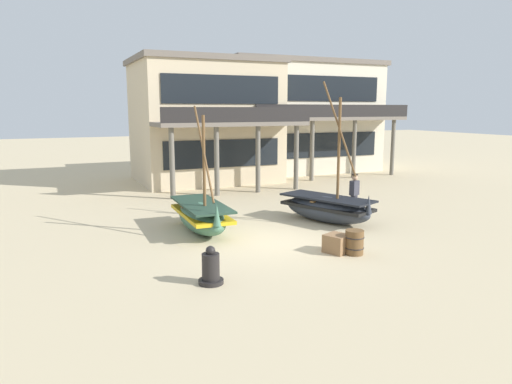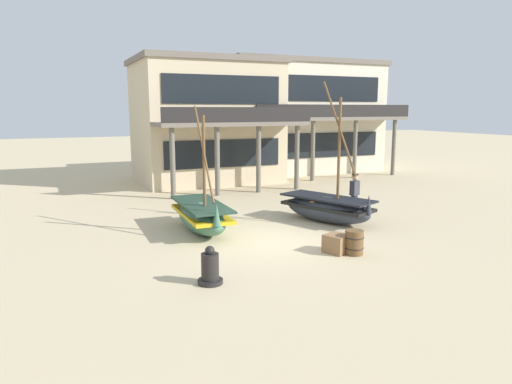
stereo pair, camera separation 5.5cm
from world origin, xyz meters
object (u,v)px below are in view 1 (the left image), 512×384
cargo_crate (337,243)px  fishing_boat_near_left (201,216)px  fishing_boat_centre_large (327,208)px  capstan_winch (211,269)px  harbor_building_main (205,121)px  harbor_building_annex (297,117)px  fisherman_by_hull (354,196)px  wooden_barrel (354,242)px

cargo_crate → fishing_boat_near_left: bearing=126.2°
fishing_boat_near_left → fishing_boat_centre_large: fishing_boat_centre_large is taller
fishing_boat_centre_large → capstan_winch: bearing=-145.0°
fishing_boat_centre_large → capstan_winch: size_ratio=5.46×
capstan_winch → harbor_building_main: (5.09, 15.71, 3.04)m
harbor_building_annex → fishing_boat_centre_large: bearing=-114.8°
fisherman_by_hull → fishing_boat_near_left: bearing=175.6°
fishing_boat_centre_large → fishing_boat_near_left: bearing=172.7°
fishing_boat_near_left → capstan_winch: 4.87m
capstan_winch → harbor_building_annex: harbor_building_annex is taller
fishing_boat_near_left → fisherman_by_hull: size_ratio=2.48×
cargo_crate → fisherman_by_hull: bearing=48.2°
fishing_boat_centre_large → capstan_winch: fishing_boat_centre_large is taller
fisherman_by_hull → harbor_building_annex: (4.87, 13.14, 2.73)m
wooden_barrel → harbor_building_main: (0.65, 15.22, 3.06)m
capstan_winch → harbor_building_annex: 21.36m
fishing_boat_near_left → harbor_building_annex: (10.71, 12.69, 3.02)m
fisherman_by_hull → wooden_barrel: fisherman_by_hull is taller
capstan_winch → fishing_boat_near_left: bearing=74.7°
fishing_boat_near_left → cargo_crate: bearing=-53.8°
fishing_boat_centre_large → fisherman_by_hull: (1.27, 0.14, 0.30)m
fishing_boat_near_left → harbor_building_main: (3.81, 11.02, 2.86)m
fishing_boat_centre_large → harbor_building_main: (-0.78, 11.61, 2.87)m
cargo_crate → harbor_building_main: 15.23m
fishing_boat_centre_large → harbor_building_annex: 14.94m
fisherman_by_hull → cargo_crate: size_ratio=2.68×
fishing_boat_centre_large → cargo_crate: bearing=-118.4°
fishing_boat_centre_large → wooden_barrel: size_ratio=7.17×
fishing_boat_near_left → cargo_crate: 4.78m
capstan_winch → wooden_barrel: (4.44, 0.49, -0.01)m
fisherman_by_hull → wooden_barrel: (-2.69, -3.75, -0.48)m
fishing_boat_near_left → harbor_building_main: 12.00m
fishing_boat_centre_large → cargo_crate: fishing_boat_centre_large is taller
fishing_boat_near_left → harbor_building_annex: size_ratio=0.40×
fisherman_by_hull → harbor_building_annex: harbor_building_annex is taller
wooden_barrel → harbor_building_annex: size_ratio=0.07×
capstan_winch → harbor_building_annex: bearing=55.4°
wooden_barrel → harbor_building_main: size_ratio=0.08×
fishing_boat_near_left → harbor_building_annex: bearing=49.8°
harbor_building_main → fishing_boat_near_left: bearing=-109.1°
capstan_winch → cargo_crate: bearing=11.6°
capstan_winch → harbor_building_main: size_ratio=0.11×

